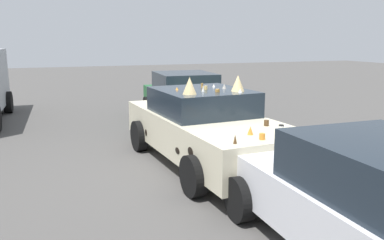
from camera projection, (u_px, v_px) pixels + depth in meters
The scene contains 4 objects.
ground_plane at pixel (206, 163), 7.85m from camera, with size 60.00×60.00×0.00m, color #514F4C.
art_car_decorated at pixel (206, 127), 7.74m from camera, with size 4.74×2.33×1.76m.
parked_sedan_behind_right at pixel (366, 199), 4.31m from camera, with size 3.94×1.99×1.42m.
parked_sedan_row_back_center at pixel (185, 98), 11.64m from camera, with size 4.37×2.15×1.46m.
Camera 1 is at (-6.95, 2.89, 2.42)m, focal length 36.86 mm.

